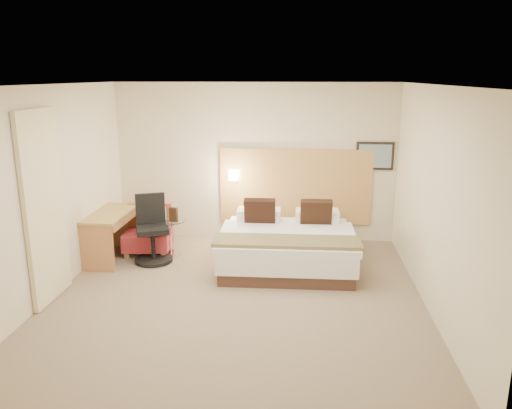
# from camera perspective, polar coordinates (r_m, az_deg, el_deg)

# --- Properties ---
(floor) EXTENTS (4.80, 5.00, 0.02)m
(floor) POSITION_cam_1_polar(r_m,az_deg,el_deg) (6.63, -2.21, -10.62)
(floor) COLOR #7B6953
(floor) RESTS_ON ground
(ceiling) EXTENTS (4.80, 5.00, 0.02)m
(ceiling) POSITION_cam_1_polar(r_m,az_deg,el_deg) (6.00, -2.47, 13.61)
(ceiling) COLOR silver
(ceiling) RESTS_ON floor
(wall_back) EXTENTS (4.80, 0.02, 2.70)m
(wall_back) POSITION_cam_1_polar(r_m,az_deg,el_deg) (8.62, -0.12, 4.82)
(wall_back) COLOR beige
(wall_back) RESTS_ON floor
(wall_front) EXTENTS (4.80, 0.02, 2.70)m
(wall_front) POSITION_cam_1_polar(r_m,az_deg,el_deg) (3.82, -7.38, -8.04)
(wall_front) COLOR beige
(wall_front) RESTS_ON floor
(wall_left) EXTENTS (0.02, 5.00, 2.70)m
(wall_left) POSITION_cam_1_polar(r_m,az_deg,el_deg) (6.91, -22.55, 1.25)
(wall_left) COLOR beige
(wall_left) RESTS_ON floor
(wall_right) EXTENTS (0.02, 5.00, 2.70)m
(wall_right) POSITION_cam_1_polar(r_m,az_deg,el_deg) (6.32, 19.85, 0.35)
(wall_right) COLOR beige
(wall_right) RESTS_ON floor
(headboard_panel) EXTENTS (2.60, 0.04, 1.30)m
(headboard_panel) POSITION_cam_1_polar(r_m,az_deg,el_deg) (8.62, 4.50, 2.06)
(headboard_panel) COLOR #BC8949
(headboard_panel) RESTS_ON wall_back
(art_frame) EXTENTS (0.62, 0.03, 0.47)m
(art_frame) POSITION_cam_1_polar(r_m,az_deg,el_deg) (8.61, 13.43, 5.42)
(art_frame) COLOR black
(art_frame) RESTS_ON wall_back
(art_canvas) EXTENTS (0.54, 0.01, 0.39)m
(art_canvas) POSITION_cam_1_polar(r_m,az_deg,el_deg) (8.59, 13.45, 5.40)
(art_canvas) COLOR gray
(art_canvas) RESTS_ON wall_back
(lamp_arm) EXTENTS (0.02, 0.12, 0.02)m
(lamp_arm) POSITION_cam_1_polar(r_m,az_deg,el_deg) (8.60, -2.50, 3.43)
(lamp_arm) COLOR white
(lamp_arm) RESTS_ON wall_back
(lamp_shade) EXTENTS (0.15, 0.15, 0.15)m
(lamp_shade) POSITION_cam_1_polar(r_m,az_deg,el_deg) (8.55, -2.55, 3.36)
(lamp_shade) COLOR #FCEBC5
(lamp_shade) RESTS_ON wall_back
(curtain) EXTENTS (0.06, 0.90, 2.42)m
(curtain) POSITION_cam_1_polar(r_m,az_deg,el_deg) (6.71, -23.04, -0.33)
(curtain) COLOR beige
(curtain) RESTS_ON wall_left
(bottle_a) EXTENTS (0.08, 0.08, 0.21)m
(bottle_a) POSITION_cam_1_polar(r_m,az_deg,el_deg) (8.08, -10.46, -1.00)
(bottle_a) COLOR #85A9CD
(bottle_a) RESTS_ON side_table
(menu_folder) EXTENTS (0.14, 0.09, 0.23)m
(menu_folder) POSITION_cam_1_polar(r_m,az_deg,el_deg) (7.95, -9.40, -1.13)
(menu_folder) COLOR #311F14
(menu_folder) RESTS_ON side_table
(bed) EXTENTS (2.04, 1.98, 0.97)m
(bed) POSITION_cam_1_polar(r_m,az_deg,el_deg) (7.62, 3.58, -4.54)
(bed) COLOR #432A21
(bed) RESTS_ON floor
(lounge_chair) EXTENTS (0.78, 0.70, 0.77)m
(lounge_chair) POSITION_cam_1_polar(r_m,az_deg,el_deg) (8.33, -12.17, -3.26)
(lounge_chair) COLOR tan
(lounge_chair) RESTS_ON floor
(side_table) EXTENTS (0.63, 0.63, 0.57)m
(side_table) POSITION_cam_1_polar(r_m,az_deg,el_deg) (8.13, -9.79, -3.50)
(side_table) COLOR silver
(side_table) RESTS_ON floor
(desk) EXTENTS (0.57, 1.21, 0.75)m
(desk) POSITION_cam_1_polar(r_m,az_deg,el_deg) (8.07, -16.12, -1.97)
(desk) COLOR #A58741
(desk) RESTS_ON floor
(desk_chair) EXTENTS (0.75, 0.75, 1.03)m
(desk_chair) POSITION_cam_1_polar(r_m,az_deg,el_deg) (7.87, -11.76, -3.37)
(desk_chair) COLOR black
(desk_chair) RESTS_ON floor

